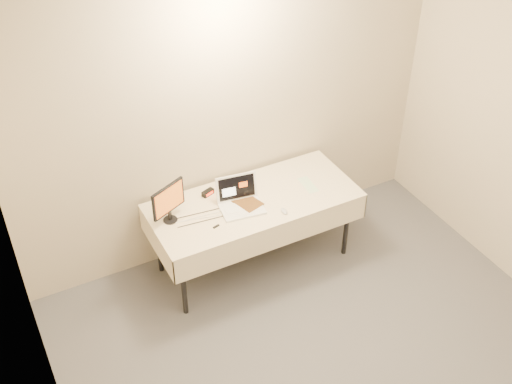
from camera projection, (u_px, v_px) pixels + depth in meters
name	position (u px, v px, depth m)	size (l,w,h in m)	color
back_wall	(230.00, 116.00, 5.59)	(4.00, 0.10, 2.70)	#C3B49C
table	(254.00, 205.00, 5.68)	(1.86, 0.81, 0.74)	black
laptop	(240.00, 200.00, 5.54)	(0.41, 0.36, 0.25)	white
monitor	(168.00, 201.00, 5.29)	(0.33, 0.16, 0.36)	black
book	(239.00, 197.00, 5.46)	(0.19, 0.02, 0.25)	brown
alarm_clock	(208.00, 193.00, 5.68)	(0.12, 0.08, 0.05)	black
clicker	(284.00, 211.00, 5.49)	(0.05, 0.09, 0.02)	#BDBDC0
paper_form	(308.00, 185.00, 5.82)	(0.10, 0.25, 0.00)	#C9ECBC
usb_dongle	(216.00, 226.00, 5.34)	(0.06, 0.02, 0.01)	black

